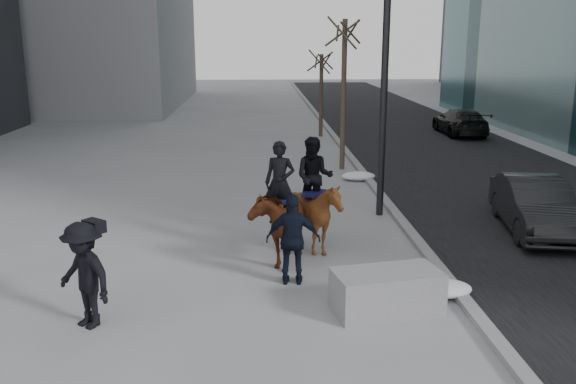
{
  "coord_description": "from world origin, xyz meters",
  "views": [
    {
      "loc": [
        -0.6,
        -10.83,
        4.54
      ],
      "look_at": [
        0.0,
        1.2,
        1.5
      ],
      "focal_mm": 38.0,
      "sensor_mm": 36.0,
      "label": 1
    }
  ],
  "objects_px": {
    "mounted_left": "(280,218)",
    "planter": "(387,291)",
    "car_near": "(535,205)",
    "mounted_right": "(314,207)"
  },
  "relations": [
    {
      "from": "mounted_left",
      "to": "planter",
      "type": "bearing_deg",
      "value": -55.86
    },
    {
      "from": "car_near",
      "to": "mounted_right",
      "type": "distance_m",
      "value": 5.59
    },
    {
      "from": "planter",
      "to": "mounted_right",
      "type": "relative_size",
      "value": 0.72
    },
    {
      "from": "car_near",
      "to": "mounted_left",
      "type": "xyz_separation_m",
      "value": [
        -6.21,
        -1.71,
        0.28
      ]
    },
    {
      "from": "planter",
      "to": "mounted_right",
      "type": "xyz_separation_m",
      "value": [
        -0.97,
        3.05,
        0.65
      ]
    },
    {
      "from": "planter",
      "to": "car_near",
      "type": "distance_m",
      "value": 6.19
    },
    {
      "from": "mounted_right",
      "to": "car_near",
      "type": "bearing_deg",
      "value": 12.51
    },
    {
      "from": "planter",
      "to": "mounted_left",
      "type": "bearing_deg",
      "value": 124.14
    },
    {
      "from": "car_near",
      "to": "mounted_right",
      "type": "height_order",
      "value": "mounted_right"
    },
    {
      "from": "planter",
      "to": "mounted_right",
      "type": "height_order",
      "value": "mounted_right"
    }
  ]
}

